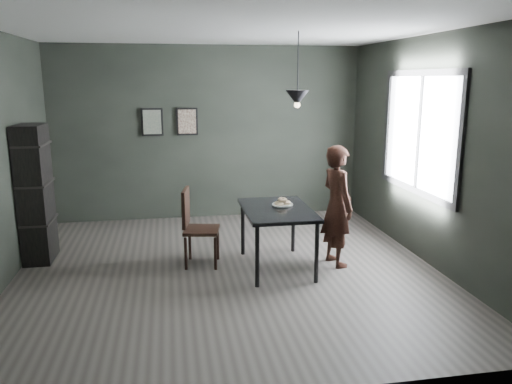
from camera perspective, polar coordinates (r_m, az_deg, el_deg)
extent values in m
plane|color=#36322E|center=(6.13, -3.18, -8.93)|extent=(5.00, 5.00, 0.00)
cube|color=black|center=(8.23, -5.40, 6.69)|extent=(5.00, 0.10, 2.80)
cube|color=silver|center=(5.72, -3.54, 18.13)|extent=(5.00, 5.00, 0.02)
cube|color=white|center=(6.68, 18.20, 6.43)|extent=(0.02, 1.80, 1.40)
cube|color=black|center=(6.67, 18.12, 6.43)|extent=(0.04, 1.96, 1.56)
cube|color=black|center=(5.99, 2.44, -2.06)|extent=(0.80, 1.20, 0.04)
cylinder|color=black|center=(5.54, 0.14, -7.39)|extent=(0.05, 0.05, 0.71)
cylinder|color=black|center=(5.69, 6.95, -6.93)|extent=(0.05, 0.05, 0.71)
cylinder|color=black|center=(6.55, -1.52, -4.18)|extent=(0.05, 0.05, 0.71)
cylinder|color=black|center=(6.68, 4.27, -3.87)|extent=(0.05, 0.05, 0.71)
cylinder|color=white|center=(6.12, 3.05, -1.51)|extent=(0.23, 0.23, 0.01)
torus|color=beige|center=(6.14, 3.45, -1.21)|extent=(0.12, 0.12, 0.04)
torus|color=beige|center=(6.09, 2.65, -1.30)|extent=(0.12, 0.12, 0.04)
torus|color=beige|center=(6.11, 3.06, -0.90)|extent=(0.17, 0.17, 0.06)
imported|color=black|center=(6.19, 9.25, -1.57)|extent=(0.46, 0.61, 1.50)
cube|color=black|center=(6.20, -6.22, -4.34)|extent=(0.48, 0.48, 0.04)
cube|color=black|center=(6.15, -8.03, -1.75)|extent=(0.11, 0.42, 0.46)
cylinder|color=black|center=(6.13, -8.02, -6.99)|extent=(0.04, 0.04, 0.41)
cylinder|color=black|center=(6.09, -4.66, -7.04)|extent=(0.04, 0.04, 0.41)
cylinder|color=black|center=(6.47, -7.57, -5.92)|extent=(0.04, 0.04, 0.41)
cylinder|color=black|center=(6.43, -4.39, -5.96)|extent=(0.04, 0.04, 0.41)
cube|color=black|center=(6.81, -23.90, -0.21)|extent=(0.33, 0.58, 1.73)
cylinder|color=black|center=(5.95, 4.81, 14.28)|extent=(0.01, 0.01, 0.75)
cone|color=black|center=(5.95, 4.74, 10.67)|extent=(0.28, 0.28, 0.18)
sphere|color=#FFE0B2|center=(5.96, 4.73, 9.90)|extent=(0.07, 0.07, 0.07)
cube|color=black|center=(8.16, -11.78, 7.84)|extent=(0.34, 0.03, 0.44)
cube|color=#3E574D|center=(8.14, -11.78, 7.83)|extent=(0.28, 0.01, 0.38)
cube|color=black|center=(8.16, -7.88, 7.99)|extent=(0.34, 0.03, 0.44)
cube|color=brown|center=(8.14, -7.88, 7.98)|extent=(0.28, 0.01, 0.38)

